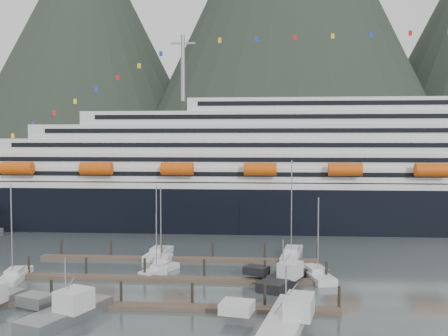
% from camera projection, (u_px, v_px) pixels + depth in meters
% --- Properties ---
extents(ground, '(1600.00, 1600.00, 0.00)m').
position_uv_depth(ground, '(194.00, 287.00, 73.97)').
color(ground, '#4A5657').
rests_on(ground, ground).
extents(mountains, '(870.00, 440.00, 420.00)m').
position_uv_depth(mountains, '(299.00, 25.00, 647.41)').
color(mountains, '#212C22').
rests_on(mountains, ground).
extents(cruise_ship, '(210.00, 30.40, 50.30)m').
position_uv_depth(cruise_ship, '(348.00, 176.00, 125.75)').
color(cruise_ship, black).
rests_on(cruise_ship, ground).
extents(dock_near, '(48.18, 2.28, 3.20)m').
position_uv_depth(dock_near, '(143.00, 306.00, 64.42)').
color(dock_near, '#44372C').
rests_on(dock_near, ground).
extents(dock_mid, '(48.18, 2.28, 3.20)m').
position_uv_depth(dock_mid, '(164.00, 278.00, 77.37)').
color(dock_mid, '#44372C').
rests_on(dock_mid, ground).
extents(dock_far, '(48.18, 2.28, 3.20)m').
position_uv_depth(dock_far, '(178.00, 258.00, 90.31)').
color(dock_far, '#44372C').
rests_on(dock_far, ground).
extents(sailboat_a, '(4.31, 9.99, 14.78)m').
position_uv_depth(sailboat_a, '(15.00, 277.00, 77.58)').
color(sailboat_a, silver).
rests_on(sailboat_a, ground).
extents(sailboat_c, '(5.38, 8.33, 9.68)m').
position_uv_depth(sailboat_c, '(160.00, 270.00, 81.89)').
color(sailboat_c, silver).
rests_on(sailboat_c, ground).
extents(sailboat_d, '(3.87, 11.84, 13.66)m').
position_uv_depth(sailboat_d, '(162.00, 264.00, 85.54)').
color(sailboat_d, silver).
rests_on(sailboat_d, ground).
extents(sailboat_f, '(3.81, 10.04, 13.29)m').
position_uv_depth(sailboat_f, '(158.00, 254.00, 93.22)').
color(sailboat_f, silver).
rests_on(sailboat_f, ground).
extents(sailboat_g, '(4.68, 12.33, 17.78)m').
position_uv_depth(sailboat_g, '(292.00, 255.00, 92.72)').
color(sailboat_g, silver).
rests_on(sailboat_g, ground).
extents(sailboat_h, '(5.52, 10.62, 12.82)m').
position_uv_depth(sailboat_h, '(315.00, 275.00, 78.59)').
color(sailboat_h, silver).
rests_on(sailboat_h, ground).
extents(trawler_b, '(10.63, 12.83, 7.97)m').
position_uv_depth(trawler_b, '(65.00, 312.00, 60.02)').
color(trawler_b, gray).
rests_on(trawler_b, ground).
extents(trawler_c, '(10.93, 15.23, 7.56)m').
position_uv_depth(trawler_c, '(284.00, 318.00, 58.09)').
color(trawler_c, silver).
rests_on(trawler_c, ground).
extents(trawler_e, '(9.72, 11.50, 7.14)m').
position_uv_depth(trawler_e, '(282.00, 278.00, 74.96)').
color(trawler_e, black).
rests_on(trawler_e, ground).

